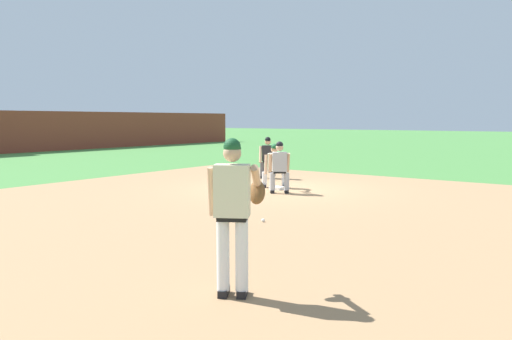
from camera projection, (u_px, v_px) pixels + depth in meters
name	position (u px, v px, depth m)	size (l,w,h in m)	color
ground_plane	(278.00, 189.00, 14.78)	(160.00, 160.00, 0.00)	#47843D
infield_dirt_patch	(265.00, 220.00, 10.31)	(18.00, 18.00, 0.01)	#A87F56
first_base_bag	(278.00, 188.00, 14.78)	(0.38, 0.38, 0.09)	white
baseball	(263.00, 220.00, 10.07)	(0.07, 0.07, 0.07)	white
pitcher	(234.00, 207.00, 5.77)	(0.84, 0.58, 1.86)	black
first_baseman	(275.00, 164.00, 15.01)	(0.82, 1.03, 1.34)	black
baserunner	(280.00, 165.00, 13.93)	(0.65, 0.68, 1.46)	black
umpire	(268.00, 156.00, 17.46)	(0.63, 0.68, 1.46)	black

